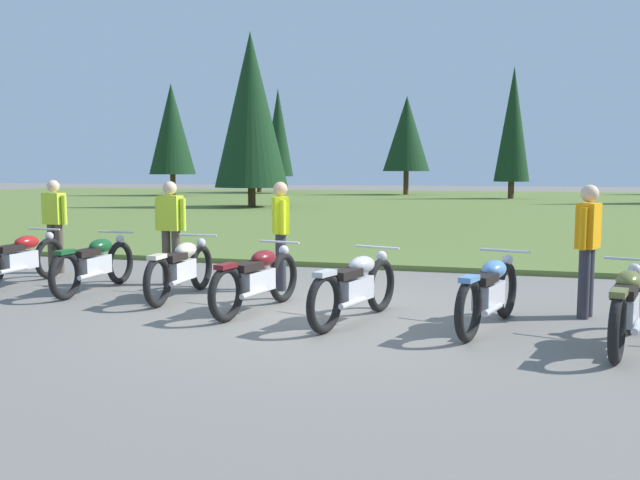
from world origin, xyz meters
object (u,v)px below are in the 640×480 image
motorcycle_cream (181,268)px  motorcycle_olive (626,306)px  motorcycle_british_green (95,263)px  rider_checking_bike (281,229)px  rider_with_back_turned (171,226)px  motorcycle_silver (355,286)px  rider_near_row_end (588,243)px  motorcycle_sky_blue (489,292)px  motorcycle_maroon (257,278)px  motorcycle_red (20,258)px  rider_in_hivis_vest (55,220)px

motorcycle_cream → motorcycle_olive: 5.88m
motorcycle_british_green → rider_checking_bike: (2.69, 0.89, 0.51)m
motorcycle_british_green → rider_with_back_turned: size_ratio=1.26×
motorcycle_olive → rider_checking_bike: (-4.57, 2.24, 0.51)m
motorcycle_silver → rider_near_row_end: rider_near_row_end is taller
motorcycle_sky_blue → rider_near_row_end: size_ratio=1.22×
motorcycle_british_green → rider_checking_bike: size_ratio=1.26×
motorcycle_maroon → motorcycle_silver: (1.37, -0.26, 0.00)m
rider_checking_bike → rider_with_back_turned: (-1.86, -0.02, 0.00)m
motorcycle_maroon → motorcycle_sky_blue: 2.97m
motorcycle_red → motorcycle_maroon: size_ratio=1.01×
motorcycle_sky_blue → rider_in_hivis_vest: rider_in_hivis_vest is taller
motorcycle_british_green → motorcycle_maroon: same height
motorcycle_british_green → rider_with_back_turned: bearing=46.3°
motorcycle_silver → rider_in_hivis_vest: bearing=158.4°
motorcycle_british_green → motorcycle_olive: same height
motorcycle_red → motorcycle_sky_blue: 7.41m
rider_in_hivis_vest → rider_near_row_end: bearing=-9.1°
motorcycle_silver → rider_with_back_turned: size_ratio=1.22×
motorcycle_maroon → motorcycle_sky_blue: size_ratio=1.02×
motorcycle_sky_blue → motorcycle_cream: bearing=169.8°
rider_in_hivis_vest → rider_checking_bike: same height
motorcycle_cream → rider_checking_bike: (1.18, 1.01, 0.51)m
motorcycle_cream → rider_near_row_end: rider_near_row_end is taller
motorcycle_cream → rider_near_row_end: 5.53m
motorcycle_british_green → motorcycle_olive: 7.38m
rider_near_row_end → rider_in_hivis_vest: bearing=170.9°
motorcycle_maroon → motorcycle_olive: same height
motorcycle_red → rider_checking_bike: bearing=10.0°
motorcycle_red → rider_in_hivis_vest: 1.43m
motorcycle_british_green → rider_checking_bike: 2.88m
motorcycle_cream → rider_with_back_turned: rider_with_back_turned is taller
motorcycle_maroon → rider_in_hivis_vest: size_ratio=1.25×
motorcycle_cream → rider_in_hivis_vest: 3.68m
rider_near_row_end → rider_checking_bike: same height
motorcycle_cream → motorcycle_sky_blue: (4.35, -0.78, 0.00)m
motorcycle_british_green → rider_in_hivis_vest: (-1.78, 1.45, 0.51)m
motorcycle_silver → rider_near_row_end: 2.96m
motorcycle_british_green → rider_in_hivis_vest: rider_in_hivis_vest is taller
motorcycle_red → motorcycle_sky_blue: bearing=-8.1°
motorcycle_maroon → motorcycle_olive: bearing=-8.6°
motorcycle_red → motorcycle_cream: 2.99m
motorcycle_sky_blue → motorcycle_red: bearing=171.9°
motorcycle_red → rider_with_back_turned: rider_with_back_turned is taller
motorcycle_cream → motorcycle_silver: size_ratio=1.03×
motorcycle_british_green → motorcycle_cream: same height
motorcycle_cream → rider_with_back_turned: (-0.68, 0.99, 0.51)m
motorcycle_olive → motorcycle_red: bearing=170.2°
motorcycle_silver → rider_near_row_end: size_ratio=1.22×
motorcycle_silver → rider_in_hivis_vest: 6.53m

